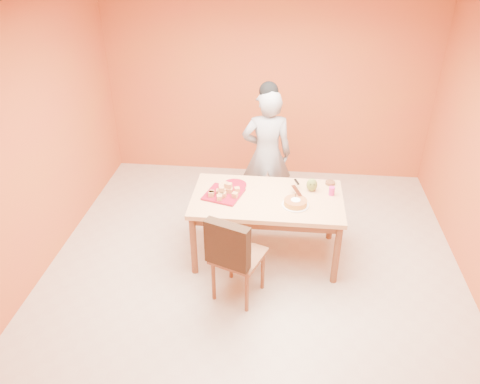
# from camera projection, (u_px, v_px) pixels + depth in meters

# --- Properties ---
(floor) EXTENTS (5.00, 5.00, 0.00)m
(floor) POSITION_uv_depth(u_px,v_px,m) (252.00, 280.00, 4.96)
(floor) COLOR beige
(floor) RESTS_ON ground
(ceiling) EXTENTS (5.00, 5.00, 0.00)m
(ceiling) POSITION_uv_depth(u_px,v_px,m) (257.00, 12.00, 3.58)
(ceiling) COLOR white
(ceiling) RESTS_ON wall_back
(wall_back) EXTENTS (4.50, 0.00, 4.50)m
(wall_back) POSITION_uv_depth(u_px,v_px,m) (268.00, 83.00, 6.40)
(wall_back) COLOR #C34C2D
(wall_back) RESTS_ON floor
(wall_left) EXTENTS (0.00, 5.00, 5.00)m
(wall_left) POSITION_uv_depth(u_px,v_px,m) (20.00, 156.00, 4.47)
(wall_left) COLOR #C34C2D
(wall_left) RESTS_ON floor
(dining_table) EXTENTS (1.60, 0.90, 0.76)m
(dining_table) POSITION_uv_depth(u_px,v_px,m) (267.00, 205.00, 5.00)
(dining_table) COLOR tan
(dining_table) RESTS_ON floor
(dining_chair) EXTENTS (0.60, 0.66, 0.99)m
(dining_chair) POSITION_uv_depth(u_px,v_px,m) (238.00, 255.00, 4.51)
(dining_chair) COLOR brown
(dining_chair) RESTS_ON floor
(pastry_pile) EXTENTS (0.33, 0.33, 0.11)m
(pastry_pile) POSITION_uv_depth(u_px,v_px,m) (223.00, 189.00, 4.95)
(pastry_pile) COLOR tan
(pastry_pile) RESTS_ON pastry_platter
(person) EXTENTS (0.65, 0.46, 1.66)m
(person) POSITION_uv_depth(u_px,v_px,m) (267.00, 155.00, 5.67)
(person) COLOR gray
(person) RESTS_ON floor
(pastry_platter) EXTENTS (0.46, 0.46, 0.02)m
(pastry_platter) POSITION_uv_depth(u_px,v_px,m) (224.00, 194.00, 4.99)
(pastry_platter) COLOR maroon
(pastry_platter) RESTS_ON dining_table
(red_dinner_plate) EXTENTS (0.32, 0.32, 0.02)m
(red_dinner_plate) POSITION_uv_depth(u_px,v_px,m) (234.00, 185.00, 5.16)
(red_dinner_plate) COLOR maroon
(red_dinner_plate) RESTS_ON dining_table
(white_cake_plate) EXTENTS (0.31, 0.31, 0.01)m
(white_cake_plate) POSITION_uv_depth(u_px,v_px,m) (295.00, 205.00, 4.81)
(white_cake_plate) COLOR white
(white_cake_plate) RESTS_ON dining_table
(sponge_cake) EXTENTS (0.28, 0.28, 0.05)m
(sponge_cake) POSITION_uv_depth(u_px,v_px,m) (295.00, 202.00, 4.79)
(sponge_cake) COLOR gold
(sponge_cake) RESTS_ON white_cake_plate
(cake_server) EXTENTS (0.12, 0.24, 0.01)m
(cake_server) POSITION_uv_depth(u_px,v_px,m) (297.00, 191.00, 4.93)
(cake_server) COLOR silver
(cake_server) RESTS_ON sponge_cake
(egg_ornament) EXTENTS (0.13, 0.11, 0.15)m
(egg_ornament) POSITION_uv_depth(u_px,v_px,m) (312.00, 185.00, 5.03)
(egg_ornament) COLOR olive
(egg_ornament) RESTS_ON dining_table
(magenta_glass) EXTENTS (0.07, 0.07, 0.09)m
(magenta_glass) POSITION_uv_depth(u_px,v_px,m) (332.00, 191.00, 4.98)
(magenta_glass) COLOR #CE1E7F
(magenta_glass) RESTS_ON dining_table
(checker_tin) EXTENTS (0.12, 0.12, 0.03)m
(checker_tin) POSITION_uv_depth(u_px,v_px,m) (330.00, 183.00, 5.19)
(checker_tin) COLOR #3E2110
(checker_tin) RESTS_ON dining_table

